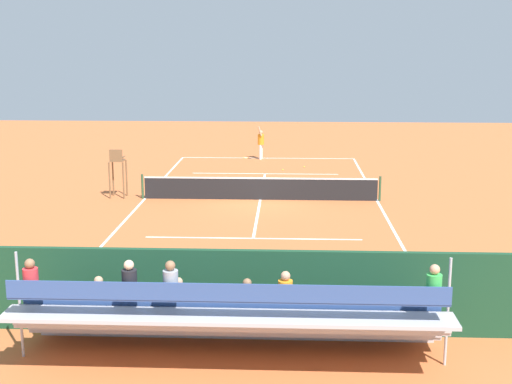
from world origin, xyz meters
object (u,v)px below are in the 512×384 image
(tennis_racket, at_px, (246,158))
(tennis_net, at_px, (260,188))
(tennis_ball_near, at_px, (283,170))
(tennis_ball_far, at_px, (304,167))
(courtside_bench, at_px, (335,300))
(equipment_bag, at_px, (264,315))
(tennis_player, at_px, (261,142))
(umpire_chair, at_px, (117,168))
(bleacher_stand, at_px, (227,316))

(tennis_racket, bearing_deg, tennis_net, 96.64)
(tennis_ball_near, xyz_separation_m, tennis_ball_far, (-1.15, -1.00, 0.00))
(courtside_bench, distance_m, equipment_bag, 1.75)
(tennis_ball_far, bearing_deg, tennis_racket, -40.99)
(tennis_net, height_order, tennis_ball_far, tennis_net)
(tennis_player, relative_size, tennis_ball_near, 29.18)
(equipment_bag, relative_size, tennis_ball_far, 13.64)
(umpire_chair, bearing_deg, tennis_ball_far, -136.35)
(tennis_ball_far, bearing_deg, tennis_net, 75.63)
(tennis_net, distance_m, courtside_bench, 13.48)
(tennis_net, xyz_separation_m, tennis_ball_near, (-0.91, -7.04, -0.47))
(tennis_net, xyz_separation_m, bleacher_stand, (0.10, 15.38, 0.46))
(bleacher_stand, relative_size, courtside_bench, 5.03)
(bleacher_stand, bearing_deg, tennis_player, -89.34)
(bleacher_stand, height_order, tennis_ball_far, bleacher_stand)
(tennis_racket, distance_m, tennis_ball_far, 4.41)
(tennis_net, relative_size, tennis_ball_near, 156.06)
(tennis_ball_far, bearing_deg, courtside_bench, 90.75)
(tennis_net, relative_size, bleacher_stand, 1.14)
(equipment_bag, relative_size, tennis_ball_near, 13.64)
(tennis_ball_far, bearing_deg, umpire_chair, 43.65)
(equipment_bag, height_order, tennis_ball_near, equipment_bag)
(umpire_chair, xyz_separation_m, tennis_ball_near, (-7.11, -6.88, -1.28))
(equipment_bag, relative_size, tennis_player, 0.47)
(umpire_chair, relative_size, tennis_ball_far, 32.42)
(bleacher_stand, bearing_deg, tennis_ball_near, -92.58)
(tennis_net, distance_m, tennis_racket, 11.02)
(courtside_bench, xyz_separation_m, tennis_ball_far, (0.28, -21.31, -0.53))
(equipment_bag, bearing_deg, tennis_ball_near, -90.79)
(tennis_ball_near, height_order, tennis_ball_far, same)
(courtside_bench, height_order, tennis_ball_far, courtside_bench)
(umpire_chair, bearing_deg, tennis_player, -119.03)
(tennis_net, xyz_separation_m, courtside_bench, (-2.34, 13.27, 0.06))
(tennis_ball_near, bearing_deg, bleacher_stand, 87.42)
(tennis_player, bearing_deg, tennis_racket, -19.29)
(tennis_ball_far, bearing_deg, tennis_ball_near, 41.07)
(umpire_chair, xyz_separation_m, tennis_racket, (-4.93, -10.77, -1.30))
(tennis_player, bearing_deg, tennis_net, 92.12)
(equipment_bag, distance_m, tennis_ball_near, 20.44)
(tennis_racket, bearing_deg, bleacher_stand, 92.56)
(bleacher_stand, height_order, courtside_bench, bleacher_stand)
(tennis_ball_near, bearing_deg, tennis_net, 82.61)
(bleacher_stand, bearing_deg, equipment_bag, -110.25)
(tennis_net, relative_size, tennis_player, 5.35)
(tennis_net, relative_size, tennis_racket, 18.07)
(tennis_net, xyz_separation_m, umpire_chair, (6.20, -0.16, 0.81))
(bleacher_stand, relative_size, umpire_chair, 4.23)
(equipment_bag, xyz_separation_m, tennis_ball_near, (-0.28, -20.44, -0.15))
(tennis_net, relative_size, equipment_bag, 11.44)
(tennis_racket, bearing_deg, tennis_ball_far, 139.01)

